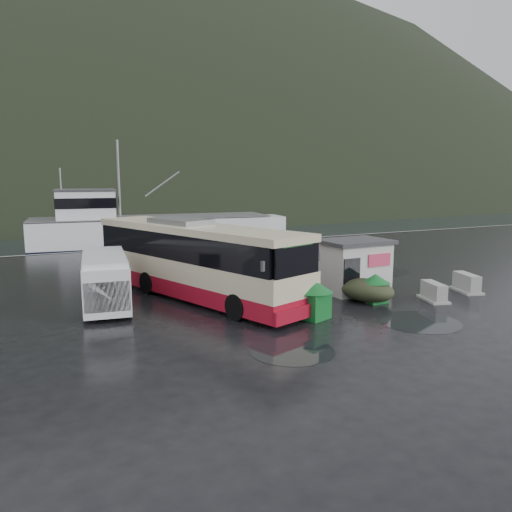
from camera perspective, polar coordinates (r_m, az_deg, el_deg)
name	(u,v)px	position (r m, az deg, el deg)	size (l,w,h in m)	color
ground	(265,307)	(21.53, 1.03, -5.87)	(160.00, 160.00, 0.00)	black
harbor_water	(56,200)	(128.99, -21.89, 5.99)	(300.00, 180.00, 0.02)	black
quay_edge	(149,248)	(40.05, -12.08, 0.93)	(160.00, 0.60, 1.50)	#999993
headland	(55,187)	(269.28, -22.03, 7.28)	(780.00, 540.00, 570.00)	black
coach_bus	(195,297)	(23.55, -6.93, -4.62)	(3.17, 12.78, 3.62)	beige
white_van	(106,306)	(22.60, -16.74, -5.53)	(1.90, 5.51, 2.30)	white
waste_bin_left	(313,318)	(20.04, 6.48, -7.06)	(1.12, 1.12, 1.56)	#126626
waste_bin_right	(374,302)	(22.99, 13.39, -5.15)	(0.92, 0.92, 1.28)	#126626
dome_tent	(367,301)	(23.08, 12.52, -5.06)	(1.84, 2.58, 1.01)	#313821
ticket_kiosk	(353,292)	(24.81, 11.03, -4.02)	(3.27, 2.48, 2.56)	silver
jersey_barrier_a	(370,299)	(23.48, 12.85, -4.82)	(0.78, 1.55, 0.78)	#999993
jersey_barrier_b	(433,301)	(24.02, 19.59, -4.82)	(0.83, 1.66, 0.83)	#999993
jersey_barrier_c	(466,292)	(26.42, 22.87, -3.77)	(0.89, 1.77, 0.89)	#999993
fishing_trawler	(153,237)	(47.30, -11.64, 2.17)	(25.24, 5.54, 10.10)	white
puddles	(375,303)	(22.87, 13.48, -5.21)	(14.63, 12.48, 0.01)	black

